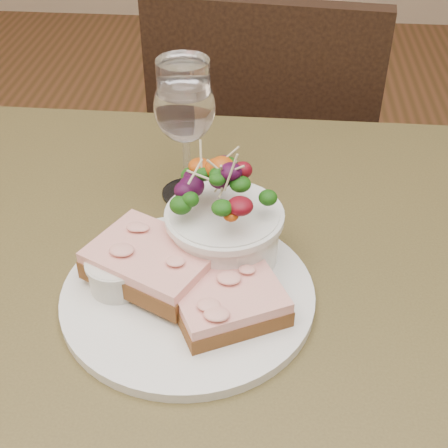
# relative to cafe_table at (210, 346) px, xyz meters

# --- Properties ---
(cafe_table) EXTENTS (0.80, 0.80, 0.75)m
(cafe_table) POSITION_rel_cafe_table_xyz_m (0.00, 0.00, 0.00)
(cafe_table) COLOR #443A1D
(cafe_table) RESTS_ON ground
(chair_far) EXTENTS (0.46, 0.46, 0.90)m
(chair_far) POSITION_rel_cafe_table_xyz_m (0.06, 0.69, -0.36)
(chair_far) COLOR black
(chair_far) RESTS_ON ground
(dinner_plate) EXTENTS (0.27, 0.27, 0.01)m
(dinner_plate) POSITION_rel_cafe_table_xyz_m (-0.02, -0.02, 0.11)
(dinner_plate) COLOR white
(dinner_plate) RESTS_ON cafe_table
(sandwich_front) EXTENTS (0.13, 0.12, 0.03)m
(sandwich_front) POSITION_rel_cafe_table_xyz_m (0.03, -0.05, 0.13)
(sandwich_front) COLOR #462912
(sandwich_front) RESTS_ON dinner_plate
(sandwich_back) EXTENTS (0.16, 0.14, 0.03)m
(sandwich_back) POSITION_rel_cafe_table_xyz_m (-0.06, -0.01, 0.14)
(sandwich_back) COLOR #462912
(sandwich_back) RESTS_ON dinner_plate
(ramekin) EXTENTS (0.06, 0.06, 0.04)m
(ramekin) POSITION_rel_cafe_table_xyz_m (-0.10, -0.02, 0.13)
(ramekin) COLOR silver
(ramekin) RESTS_ON dinner_plate
(salad_bowl) EXTENTS (0.12, 0.12, 0.13)m
(salad_bowl) POSITION_rel_cafe_table_xyz_m (0.01, 0.04, 0.17)
(salad_bowl) COLOR white
(salad_bowl) RESTS_ON dinner_plate
(garnish) EXTENTS (0.05, 0.04, 0.02)m
(garnish) POSITION_rel_cafe_table_xyz_m (-0.08, 0.07, 0.12)
(garnish) COLOR #133609
(garnish) RESTS_ON dinner_plate
(wine_glass) EXTENTS (0.08, 0.08, 0.18)m
(wine_glass) POSITION_rel_cafe_table_xyz_m (-0.05, 0.17, 0.22)
(wine_glass) COLOR white
(wine_glass) RESTS_ON cafe_table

